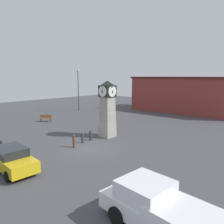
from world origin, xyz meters
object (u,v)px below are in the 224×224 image
(clock_tower, at_px, (107,109))
(car_by_building, at_px, (12,159))
(bollard_near_tower, at_px, (99,131))
(bollard_far_row, at_px, (83,138))
(bench, at_px, (46,118))
(bollard_mid_row, at_px, (91,135))
(bollard_end_row, at_px, (74,141))
(street_lamp_far_side, at_px, (78,88))
(pickup_truck, at_px, (164,211))

(clock_tower, relative_size, car_by_building, 1.39)
(bollard_near_tower, relative_size, bollard_far_row, 1.16)
(car_by_building, height_order, bench, car_by_building)
(bollard_mid_row, distance_m, bollard_far_row, 1.10)
(car_by_building, bearing_deg, bollard_end_row, 99.26)
(bollard_far_row, bearing_deg, bollard_mid_row, 96.43)
(bollard_near_tower, xyz_separation_m, bollard_far_row, (0.55, -2.66, -0.08))
(bollard_near_tower, xyz_separation_m, street_lamp_far_side, (-14.88, 9.00, 3.54))
(bollard_far_row, bearing_deg, bollard_near_tower, 101.63)
(bollard_mid_row, bearing_deg, clock_tower, 81.41)
(clock_tower, bearing_deg, car_by_building, -83.16)
(bollard_mid_row, distance_m, bench, 11.18)
(bollard_mid_row, bearing_deg, car_by_building, -79.36)
(pickup_truck, bearing_deg, bollard_mid_row, 151.25)
(bollard_near_tower, distance_m, bollard_far_row, 2.72)
(bollard_near_tower, bearing_deg, bollard_mid_row, -74.86)
(bench, bearing_deg, street_lamp_far_side, 115.31)
(bollard_mid_row, xyz_separation_m, bench, (-11.07, 1.61, 0.02))
(bollard_far_row, height_order, street_lamp_far_side, street_lamp_far_side)
(bollard_mid_row, relative_size, bench, 0.65)
(bollard_mid_row, xyz_separation_m, bollard_far_row, (0.12, -1.09, -0.02))
(bollard_far_row, relative_size, bench, 0.62)
(street_lamp_far_side, bearing_deg, car_by_building, -47.88)
(bollard_end_row, bearing_deg, car_by_building, -80.74)
(bench, bearing_deg, bollard_end_row, -19.12)
(car_by_building, bearing_deg, bollard_far_row, 101.30)
(bollard_near_tower, relative_size, street_lamp_far_side, 0.15)
(bollard_near_tower, relative_size, bench, 0.72)
(pickup_truck, bearing_deg, bollard_end_row, 160.30)
(bollard_end_row, xyz_separation_m, bench, (-11.66, 4.04, -0.05))
(street_lamp_far_side, bearing_deg, bollard_mid_row, -34.64)
(clock_tower, distance_m, bollard_near_tower, 2.47)
(clock_tower, bearing_deg, pickup_truck, -36.53)
(bollard_end_row, bearing_deg, bench, 160.88)
(clock_tower, relative_size, bench, 3.74)
(bench, relative_size, street_lamp_far_side, 0.21)
(pickup_truck, xyz_separation_m, bench, (-22.69, 7.99, -0.41))
(clock_tower, distance_m, bollard_mid_row, 3.13)
(bollard_end_row, distance_m, street_lamp_far_side, 20.84)
(clock_tower, xyz_separation_m, pickup_truck, (11.32, -8.39, -1.94))
(clock_tower, distance_m, bollard_end_row, 5.01)
(pickup_truck, height_order, bench, pickup_truck)
(clock_tower, bearing_deg, bollard_near_tower, -148.94)
(clock_tower, height_order, bollard_end_row, clock_tower)
(bollard_far_row, relative_size, bollard_end_row, 0.83)
(clock_tower, xyz_separation_m, bollard_mid_row, (-0.30, -2.01, -2.37))
(car_by_building, bearing_deg, pickup_truck, 9.20)
(bollard_far_row, distance_m, car_by_building, 7.07)
(bollard_mid_row, distance_m, street_lamp_far_side, 18.95)
(clock_tower, height_order, street_lamp_far_side, street_lamp_far_side)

